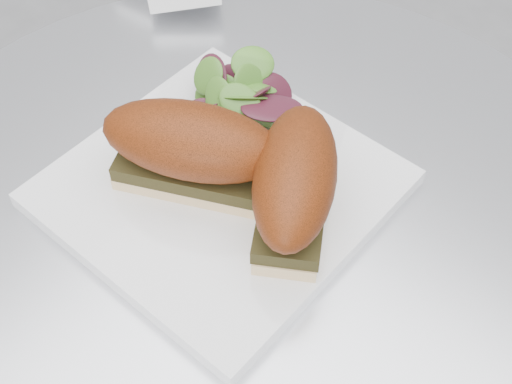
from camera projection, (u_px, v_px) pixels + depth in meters
table at (248, 361)px, 0.79m from camera, size 0.70×0.70×0.73m
plate at (220, 189)px, 0.61m from camera, size 0.26×0.26×0.02m
sandwich_left at (192, 148)px, 0.58m from camera, size 0.17×0.12×0.08m
sandwich_right at (295, 183)px, 0.55m from camera, size 0.13×0.16×0.08m
salad at (222, 93)px, 0.64m from camera, size 0.11×0.11×0.05m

